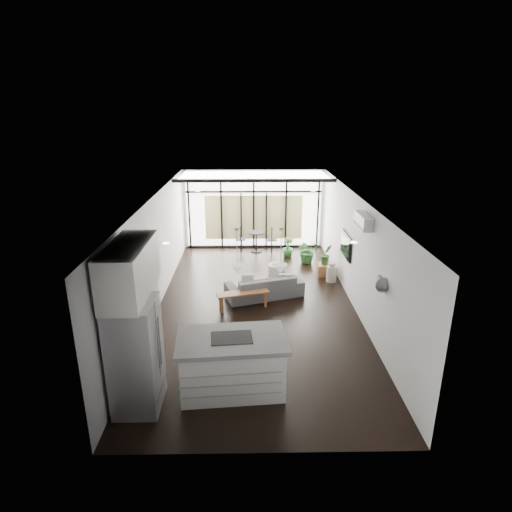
{
  "coord_description": "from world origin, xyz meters",
  "views": [
    {
      "loc": [
        -0.18,
        -10.01,
        4.83
      ],
      "look_at": [
        0.0,
        0.3,
        1.25
      ],
      "focal_mm": 30.0,
      "sensor_mm": 36.0,
      "label": 1
    }
  ],
  "objects_px": {
    "fridge": "(136,355)",
    "console_bench": "(243,300)",
    "island": "(232,364)",
    "pouf": "(277,271)",
    "tv": "(346,245)",
    "sofa": "(264,283)",
    "milk_can": "(332,272)"
  },
  "relations": [
    {
      "from": "sofa",
      "to": "tv",
      "type": "relative_size",
      "value": 1.86
    },
    {
      "from": "fridge",
      "to": "milk_can",
      "type": "relative_size",
      "value": 3.27
    },
    {
      "from": "island",
      "to": "fridge",
      "type": "relative_size",
      "value": 1.0
    },
    {
      "from": "fridge",
      "to": "milk_can",
      "type": "distance_m",
      "value": 6.96
    },
    {
      "from": "island",
      "to": "sofa",
      "type": "height_order",
      "value": "island"
    },
    {
      "from": "island",
      "to": "tv",
      "type": "bearing_deg",
      "value": 51.74
    },
    {
      "from": "fridge",
      "to": "milk_can",
      "type": "xyz_separation_m",
      "value": [
        4.3,
        5.44,
        -0.67
      ]
    },
    {
      "from": "sofa",
      "to": "console_bench",
      "type": "bearing_deg",
      "value": 32.06
    },
    {
      "from": "fridge",
      "to": "console_bench",
      "type": "height_order",
      "value": "fridge"
    },
    {
      "from": "island",
      "to": "fridge",
      "type": "distance_m",
      "value": 1.68
    },
    {
      "from": "pouf",
      "to": "island",
      "type": "bearing_deg",
      "value": -101.93
    },
    {
      "from": "console_bench",
      "to": "tv",
      "type": "xyz_separation_m",
      "value": [
        2.8,
        1.11,
        1.09
      ]
    },
    {
      "from": "island",
      "to": "console_bench",
      "type": "bearing_deg",
      "value": 82.61
    },
    {
      "from": "fridge",
      "to": "pouf",
      "type": "relative_size",
      "value": 3.66
    },
    {
      "from": "island",
      "to": "sofa",
      "type": "xyz_separation_m",
      "value": [
        0.72,
        4.02,
        -0.12
      ]
    },
    {
      "from": "fridge",
      "to": "sofa",
      "type": "height_order",
      "value": "fridge"
    },
    {
      "from": "sofa",
      "to": "milk_can",
      "type": "xyz_separation_m",
      "value": [
        2.01,
        1.03,
        -0.11
      ]
    },
    {
      "from": "console_bench",
      "to": "milk_can",
      "type": "distance_m",
      "value": 3.08
    },
    {
      "from": "console_bench",
      "to": "milk_can",
      "type": "bearing_deg",
      "value": 18.5
    },
    {
      "from": "island",
      "to": "pouf",
      "type": "distance_m",
      "value": 5.5
    },
    {
      "from": "sofa",
      "to": "milk_can",
      "type": "bearing_deg",
      "value": -170.79
    },
    {
      "from": "milk_can",
      "to": "sofa",
      "type": "bearing_deg",
      "value": -152.92
    },
    {
      "from": "fridge",
      "to": "pouf",
      "type": "height_order",
      "value": "fridge"
    },
    {
      "from": "sofa",
      "to": "pouf",
      "type": "bearing_deg",
      "value": -125.0
    },
    {
      "from": "pouf",
      "to": "tv",
      "type": "height_order",
      "value": "tv"
    },
    {
      "from": "tv",
      "to": "island",
      "type": "bearing_deg",
      "value": -123.49
    },
    {
      "from": "sofa",
      "to": "tv",
      "type": "xyz_separation_m",
      "value": [
        2.23,
        0.44,
        0.9
      ]
    },
    {
      "from": "console_bench",
      "to": "tv",
      "type": "relative_size",
      "value": 1.21
    },
    {
      "from": "console_bench",
      "to": "pouf",
      "type": "relative_size",
      "value": 2.53
    },
    {
      "from": "milk_can",
      "to": "console_bench",
      "type": "bearing_deg",
      "value": -146.58
    },
    {
      "from": "sofa",
      "to": "console_bench",
      "type": "relative_size",
      "value": 1.55
    },
    {
      "from": "sofa",
      "to": "island",
      "type": "bearing_deg",
      "value": 62.01
    }
  ]
}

